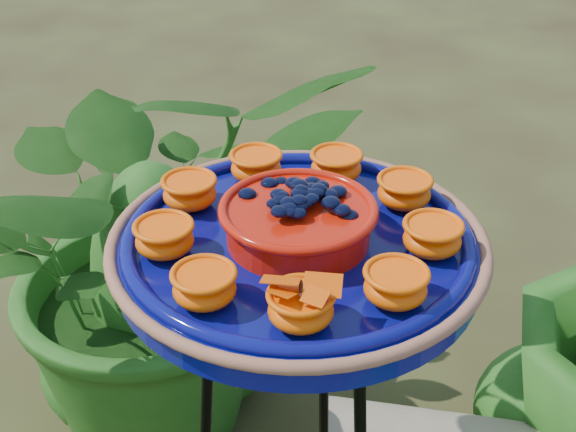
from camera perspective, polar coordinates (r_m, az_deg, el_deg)
The scene contains 2 objects.
feeder_dish at distance 0.92m, azimuth 0.71°, elevation -1.78°, with size 0.48×0.48×0.10m.
shrub_back_left at distance 1.68m, azimuth -9.47°, elevation -2.01°, with size 0.82×0.71×0.91m, color #205115.
Camera 1 is at (0.04, -0.75, 1.38)m, focal length 50.00 mm.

